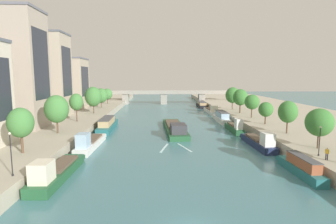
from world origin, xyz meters
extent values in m
cube|color=#B2A893|center=(-35.28, 55.00, 0.96)|extent=(36.00, 170.00, 1.92)
cube|color=#B2A893|center=(35.28, 55.00, 0.96)|extent=(36.00, 170.00, 1.92)
cube|color=#235633|center=(1.12, 41.94, 0.48)|extent=(5.05, 22.21, 0.96)
cube|color=#235633|center=(0.65, 53.31, 0.58)|extent=(3.98, 1.37, 0.84)
cube|color=#235633|center=(1.12, 41.94, 0.99)|extent=(5.14, 22.22, 0.06)
cube|color=#38383D|center=(1.43, 34.45, 1.95)|extent=(3.29, 4.54, 1.85)
cube|color=black|center=(1.34, 36.66, 2.23)|extent=(2.48, 0.13, 0.52)
cube|color=brown|center=(1.03, 44.14, 1.20)|extent=(3.70, 11.60, 0.36)
cylinder|color=#232328|center=(2.02, 35.35, 1.57)|extent=(0.07, 0.07, 1.10)
cube|color=silver|center=(1.94, 26.69, 0.01)|extent=(2.23, 5.81, 0.03)
cube|color=silver|center=(-1.66, 26.54, 0.01)|extent=(1.76, 5.92, 0.03)
cube|color=#235633|center=(-15.37, 12.84, 0.57)|extent=(3.08, 12.71, 1.14)
cube|color=#235633|center=(-15.19, 19.51, 0.68)|extent=(2.63, 1.31, 0.94)
cube|color=#235633|center=(-15.37, 12.84, 1.17)|extent=(3.13, 12.71, 0.06)
cube|color=beige|center=(-15.49, 8.54, 2.33)|extent=(2.12, 2.58, 2.26)
cube|color=black|center=(-15.46, 9.82, 2.67)|extent=(1.64, 0.07, 0.63)
cube|color=brown|center=(-15.34, 14.10, 1.38)|extent=(2.31, 6.63, 0.36)
cylinder|color=#232328|center=(-15.07, 9.04, 1.75)|extent=(0.07, 0.07, 1.10)
cube|color=silver|center=(-14.80, 27.40, 0.56)|extent=(2.89, 12.79, 1.12)
cube|color=silver|center=(-14.55, 34.10, 0.67)|extent=(2.36, 1.32, 0.92)
cube|color=silver|center=(-14.80, 27.40, 1.15)|extent=(2.94, 12.79, 0.06)
cube|color=#9EBCD6|center=(-14.95, 23.08, 2.32)|extent=(1.92, 2.61, 2.28)
cube|color=black|center=(-14.91, 24.36, 2.66)|extent=(1.46, 0.08, 0.64)
cube|color=brown|center=(-14.75, 28.67, 1.36)|extent=(2.14, 6.67, 0.36)
cylinder|color=#232328|center=(-14.57, 23.57, 1.73)|extent=(0.07, 0.07, 1.10)
cube|color=#23666B|center=(-14.87, 44.06, 0.64)|extent=(3.04, 14.82, 1.27)
cube|color=#23666B|center=(-14.97, 51.80, 0.76)|extent=(2.73, 1.30, 1.01)
cube|color=#23666B|center=(-14.87, 44.06, 1.30)|extent=(3.10, 14.82, 0.06)
cube|color=tan|center=(-14.86, 43.32, 2.07)|extent=(2.46, 9.49, 1.48)
cube|color=#4C4C51|center=(-14.86, 43.32, 2.85)|extent=(2.63, 9.78, 0.08)
cylinder|color=#232328|center=(-14.39, 39.63, 1.88)|extent=(0.07, 0.07, 1.10)
cube|color=#23666B|center=(15.65, 12.61, 0.58)|extent=(1.85, 9.41, 1.15)
cube|color=#23666B|center=(15.54, 17.64, 0.69)|extent=(1.59, 1.28, 0.94)
cube|color=#23666B|center=(15.65, 12.61, 1.18)|extent=(1.89, 9.41, 0.06)
cube|color=#9E5133|center=(15.66, 12.14, 1.87)|extent=(1.48, 6.03, 1.30)
cube|color=#4C4C51|center=(15.66, 12.14, 2.56)|extent=(1.59, 6.21, 0.08)
cylinder|color=#232328|center=(15.96, 9.80, 1.76)|extent=(0.07, 0.07, 1.10)
cube|color=#1E284C|center=(15.41, 26.94, 0.55)|extent=(2.63, 11.71, 1.11)
cube|color=#1E284C|center=(15.27, 33.12, 0.66)|extent=(2.28, 1.28, 0.92)
cube|color=#1E284C|center=(15.41, 26.94, 1.14)|extent=(2.68, 11.71, 0.06)
cube|color=white|center=(15.50, 22.97, 2.26)|extent=(1.83, 2.37, 2.19)
cube|color=black|center=(15.47, 24.15, 2.59)|extent=(1.43, 0.06, 0.61)
cube|color=brown|center=(15.38, 28.10, 1.35)|extent=(1.99, 6.10, 0.36)
cylinder|color=#232328|center=(15.84, 23.45, 1.72)|extent=(0.07, 0.07, 1.10)
cube|color=#235633|center=(14.73, 39.96, 0.62)|extent=(1.92, 9.86, 1.25)
cube|color=#235633|center=(14.79, 45.23, 0.75)|extent=(1.75, 1.27, 0.99)
cube|color=#235633|center=(14.73, 39.96, 1.28)|extent=(1.96, 9.86, 0.06)
cube|color=white|center=(14.70, 36.61, 2.42)|extent=(1.39, 1.98, 2.23)
cube|color=black|center=(14.71, 37.61, 2.76)|extent=(1.10, 0.04, 0.62)
cube|color=brown|center=(14.74, 40.95, 1.49)|extent=(1.48, 5.13, 0.36)
cylinder|color=#232328|center=(14.98, 37.01, 1.86)|extent=(0.07, 0.07, 1.10)
cube|color=silver|center=(15.11, 54.19, 0.61)|extent=(2.71, 12.60, 1.22)
cube|color=silver|center=(15.17, 60.83, 0.73)|extent=(2.49, 1.28, 0.98)
cube|color=silver|center=(15.11, 54.19, 1.25)|extent=(2.77, 12.60, 0.06)
cube|color=#9EBCD6|center=(15.10, 53.56, 2.07)|extent=(2.21, 8.07, 1.57)
cube|color=#4C4C51|center=(15.10, 53.56, 2.90)|extent=(2.36, 8.31, 0.08)
cylinder|color=#232328|center=(15.47, 50.42, 1.83)|extent=(0.07, 0.07, 1.10)
cube|color=silver|center=(15.61, 71.63, 0.56)|extent=(2.68, 14.22, 1.13)
cube|color=silver|center=(15.57, 79.09, 0.68)|extent=(2.48, 1.25, 0.93)
cube|color=silver|center=(15.61, 71.63, 1.16)|extent=(2.73, 14.22, 0.06)
cube|color=beige|center=(15.64, 66.80, 2.17)|extent=(1.97, 2.85, 1.96)
cube|color=black|center=(15.63, 68.23, 2.46)|extent=(1.56, 0.04, 0.55)
cube|color=brown|center=(15.60, 73.05, 1.37)|extent=(2.07, 7.40, 0.36)
cylinder|color=#232328|center=(16.03, 67.37, 1.74)|extent=(0.07, 0.07, 1.10)
cube|color=black|center=(15.43, 90.46, 0.52)|extent=(3.67, 14.77, 1.04)
cube|color=black|center=(15.72, 98.13, 0.63)|extent=(3.01, 1.33, 0.89)
cube|color=black|center=(15.43, 90.46, 1.07)|extent=(3.73, 14.77, 0.06)
cube|color=tan|center=(15.41, 89.73, 1.65)|extent=(2.91, 9.47, 1.10)
cube|color=#4C4C51|center=(15.41, 89.73, 2.24)|extent=(3.11, 9.76, 0.08)
cylinder|color=#232328|center=(15.74, 86.05, 1.65)|extent=(0.07, 0.07, 1.10)
cylinder|color=brown|center=(-21.93, 17.56, 3.52)|extent=(0.36, 0.36, 3.19)
ellipsoid|color=#427F3D|center=(-21.93, 17.56, 6.27)|extent=(3.54, 3.54, 4.22)
cylinder|color=brown|center=(-21.89, 31.04, 3.51)|extent=(0.32, 0.32, 3.18)
ellipsoid|color=#427F3D|center=(-21.89, 31.04, 6.55)|extent=(4.49, 4.49, 5.25)
cylinder|color=brown|center=(-22.15, 44.39, 3.72)|extent=(0.25, 0.25, 3.58)
ellipsoid|color=#427F3D|center=(-22.15, 44.39, 6.61)|extent=(3.24, 3.24, 4.00)
cylinder|color=brown|center=(-21.55, 58.97, 3.57)|extent=(0.26, 0.26, 3.28)
ellipsoid|color=#427F3D|center=(-21.55, 58.97, 6.77)|extent=(4.80, 4.80, 5.70)
cylinder|color=brown|center=(-22.21, 72.90, 3.33)|extent=(0.25, 0.25, 2.82)
ellipsoid|color=#427F3D|center=(-22.21, 72.90, 6.09)|extent=(4.55, 4.55, 4.91)
cylinder|color=brown|center=(-22.42, 85.65, 3.25)|extent=(0.25, 0.25, 2.66)
ellipsoid|color=#427F3D|center=(-22.42, 85.65, 5.75)|extent=(3.94, 3.94, 4.27)
cylinder|color=brown|center=(21.22, 18.33, 3.33)|extent=(0.24, 0.24, 2.81)
ellipsoid|color=#387533|center=(21.22, 18.33, 5.88)|extent=(3.99, 3.99, 4.18)
cylinder|color=brown|center=(21.68, 29.08, 3.41)|extent=(0.27, 0.27, 2.97)
ellipsoid|color=#387533|center=(21.68, 29.08, 6.04)|extent=(3.54, 3.54, 4.17)
cylinder|color=brown|center=(21.50, 39.00, 3.14)|extent=(0.30, 0.30, 2.43)
ellipsoid|color=#387533|center=(21.50, 39.00, 5.27)|extent=(3.22, 3.22, 3.34)
cylinder|color=brown|center=(21.61, 48.34, 3.46)|extent=(0.26, 0.26, 3.07)
ellipsoid|color=#387533|center=(21.61, 48.34, 6.06)|extent=(3.79, 3.79, 3.86)
cylinder|color=brown|center=(21.32, 57.36, 3.59)|extent=(0.38, 0.38, 3.33)
ellipsoid|color=#387533|center=(21.32, 57.36, 6.57)|extent=(4.24, 4.24, 4.76)
cylinder|color=brown|center=(21.50, 66.26, 3.53)|extent=(0.26, 0.26, 3.22)
ellipsoid|color=#387533|center=(21.50, 66.26, 6.55)|extent=(4.56, 4.56, 5.14)
cylinder|color=black|center=(-18.63, 8.56, 4.21)|extent=(0.11, 0.11, 4.57)
sphere|color=#EAE5C6|center=(-18.63, 8.56, 6.63)|extent=(0.28, 0.28, 0.28)
cylinder|color=black|center=(-18.63, 8.56, 2.02)|extent=(0.22, 0.22, 0.20)
cylinder|color=black|center=(19.13, 14.59, 3.85)|extent=(0.11, 0.11, 3.85)
sphere|color=#EAE5C6|center=(19.13, 14.59, 5.91)|extent=(0.28, 0.28, 0.28)
cylinder|color=black|center=(19.13, 14.59, 2.02)|extent=(0.22, 0.22, 0.20)
cube|color=#A89989|center=(-32.33, 37.02, 13.85)|extent=(11.31, 9.12, 23.85)
cube|color=slate|center=(-32.33, 37.02, 26.02)|extent=(11.64, 9.39, 0.50)
cube|color=#232833|center=(-26.66, 37.02, 15.04)|extent=(0.04, 7.29, 14.31)
cube|color=#B2A38E|center=(-32.33, 54.12, 12.78)|extent=(10.38, 9.00, 21.72)
cube|color=#565B66|center=(-32.33, 54.12, 23.90)|extent=(10.69, 9.27, 0.50)
cube|color=#232833|center=(-27.12, 54.12, 13.87)|extent=(0.04, 7.20, 13.03)
cube|color=#B2A38E|center=(-32.33, 72.20, 10.08)|extent=(10.33, 10.99, 16.32)
cube|color=slate|center=(-32.33, 72.20, 18.49)|extent=(10.64, 11.32, 0.50)
cube|color=#232833|center=(-27.14, 72.20, 10.90)|extent=(0.04, 8.79, 9.79)
cube|color=gray|center=(0.00, 102.43, 4.93)|extent=(58.55, 4.40, 0.60)
cube|color=gray|center=(0.00, 100.43, 5.68)|extent=(58.55, 0.30, 0.90)
cube|color=gray|center=(0.00, 104.43, 5.68)|extent=(58.55, 0.30, 0.90)
cube|color=gray|center=(-17.28, 102.43, 2.31)|extent=(2.80, 3.60, 4.63)
cube|color=gray|center=(0.00, 102.43, 2.31)|extent=(2.80, 3.60, 4.63)
cube|color=gray|center=(17.28, 102.43, 2.31)|extent=(2.80, 3.60, 4.63)
cylinder|color=#2D2D38|center=(19.02, 12.84, 2.34)|extent=(0.13, 0.13, 0.84)
cylinder|color=#2D2D38|center=(19.13, 12.67, 2.34)|extent=(0.13, 0.13, 0.84)
cube|color=gold|center=(19.08, 12.76, 3.04)|extent=(0.35, 0.39, 0.56)
sphere|color=beige|center=(19.08, 12.76, 3.44)|extent=(0.21, 0.21, 0.21)
cylinder|color=gold|center=(18.96, 12.94, 3.04)|extent=(0.09, 0.09, 0.54)
cylinder|color=gold|center=(19.20, 12.57, 3.04)|extent=(0.09, 0.09, 0.54)
camera|label=1|loc=(-2.79, -20.36, 12.73)|focal=28.92mm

